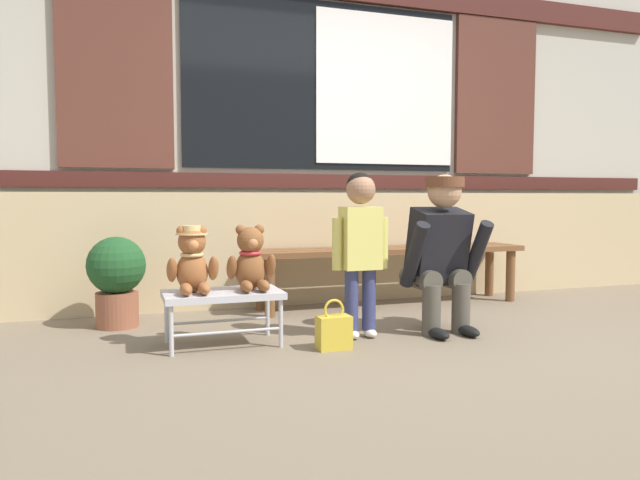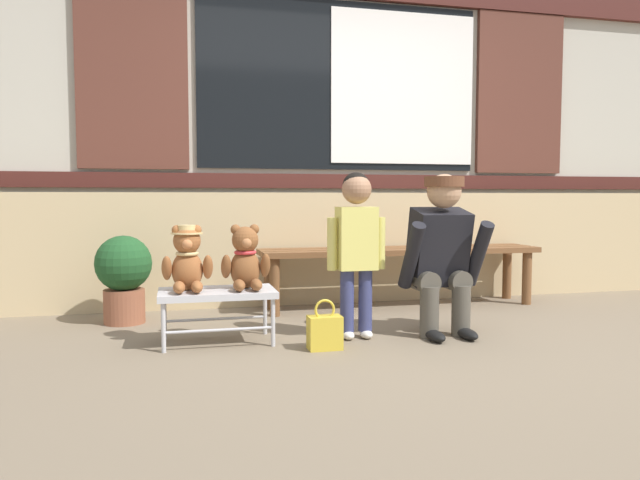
% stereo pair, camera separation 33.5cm
% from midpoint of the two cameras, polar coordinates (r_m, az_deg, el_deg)
% --- Properties ---
extents(ground_plane, '(60.00, 60.00, 0.00)m').
position_cam_midpoint_polar(ground_plane, '(3.50, 7.85, -9.38)').
color(ground_plane, '#756651').
extents(brick_low_wall, '(7.28, 0.25, 0.85)m').
position_cam_midpoint_polar(brick_low_wall, '(4.74, 0.15, -0.62)').
color(brick_low_wall, tan).
rests_on(brick_low_wall, ground).
extents(shop_facade, '(7.43, 0.26, 3.75)m').
position_cam_midpoint_polar(shop_facade, '(5.32, -1.69, 15.59)').
color(shop_facade, '#B7B2A3').
rests_on(shop_facade, ground).
extents(wooden_bench_long, '(2.10, 0.40, 0.44)m').
position_cam_midpoint_polar(wooden_bench_long, '(4.50, 4.64, -1.55)').
color(wooden_bench_long, brown).
rests_on(wooden_bench_long, ground).
extents(small_display_bench, '(0.64, 0.36, 0.30)m').
position_cam_midpoint_polar(small_display_bench, '(3.36, -12.13, -5.39)').
color(small_display_bench, '#BCBCC1').
rests_on(small_display_bench, ground).
extents(teddy_bear_with_hat, '(0.28, 0.27, 0.36)m').
position_cam_midpoint_polar(teddy_bear_with_hat, '(3.32, -14.94, -1.95)').
color(teddy_bear_with_hat, '#93562D').
rests_on(teddy_bear_with_hat, small_display_bench).
extents(teddy_bear_plain, '(0.28, 0.26, 0.36)m').
position_cam_midpoint_polar(teddy_bear_plain, '(3.36, -9.47, -1.96)').
color(teddy_bear_plain, brown).
rests_on(teddy_bear_plain, small_display_bench).
extents(child_standing, '(0.35, 0.18, 0.96)m').
position_cam_midpoint_polar(child_standing, '(3.43, 1.10, 0.38)').
color(child_standing, navy).
rests_on(child_standing, ground).
extents(adult_crouching, '(0.50, 0.49, 0.95)m').
position_cam_midpoint_polar(adult_crouching, '(3.64, 8.94, -1.21)').
color(adult_crouching, '#4C473D').
rests_on(adult_crouching, ground).
extents(handbag_on_ground, '(0.18, 0.11, 0.27)m').
position_cam_midpoint_polar(handbag_on_ground, '(3.24, -1.67, -8.74)').
color(handbag_on_ground, gold).
rests_on(handbag_on_ground, ground).
extents(potted_plant, '(0.36, 0.36, 0.57)m').
position_cam_midpoint_polar(potted_plant, '(4.00, -21.16, -3.24)').
color(potted_plant, brown).
rests_on(potted_plant, ground).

